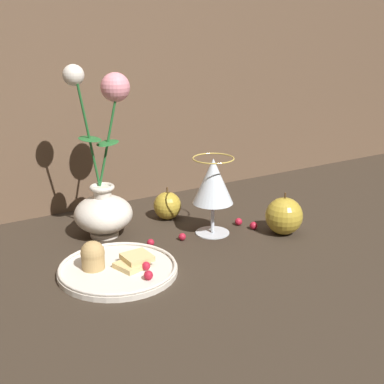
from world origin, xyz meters
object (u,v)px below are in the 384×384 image
wine_glass (214,184)px  plate_with_pastries (115,267)px  apple_beside_vase (284,216)px  vase (104,190)px  apple_near_glass (167,206)px

wine_glass → plate_with_pastries: bearing=-165.5°
plate_with_pastries → apple_beside_vase: size_ratio=2.37×
vase → apple_near_glass: 0.18m
apple_near_glass → vase: bearing=-173.8°
vase → apple_near_glass: size_ratio=4.75×
wine_glass → apple_near_glass: (-0.04, 0.13, -0.08)m
wine_glass → apple_beside_vase: size_ratio=1.83×
vase → wine_glass: size_ratio=2.14×
vase → plate_with_pastries: vase is taller
wine_glass → apple_beside_vase: wine_glass is taller
vase → wine_glass: vase is taller
vase → plate_with_pastries: (-0.05, -0.18, -0.09)m
vase → apple_near_glass: vase is taller
vase → apple_near_glass: (0.16, 0.02, -0.07)m
vase → apple_beside_vase: size_ratio=3.90×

